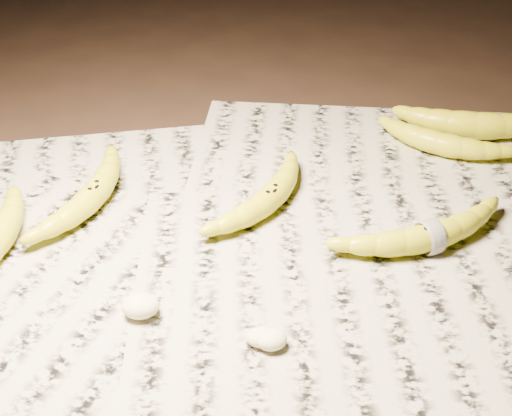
{
  "coord_description": "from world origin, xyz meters",
  "views": [
    {
      "loc": [
        -0.03,
        -0.66,
        0.53
      ],
      "look_at": [
        0.02,
        0.01,
        0.05
      ],
      "focal_mm": 50.0,
      "sensor_mm": 36.0,
      "label": 1
    }
  ],
  "objects": [
    {
      "name": "banana_upper_b",
      "position": [
        0.35,
        0.23,
        0.03
      ],
      "size": [
        0.21,
        0.1,
        0.04
      ],
      "primitive_type": null,
      "rotation": [
        0.0,
        0.0,
        -0.2
      ],
      "color": "gold",
      "rests_on": "newspaper_patch"
    },
    {
      "name": "banana_upper_a",
      "position": [
        0.29,
        0.19,
        0.02
      ],
      "size": [
        0.17,
        0.14,
        0.03
      ],
      "primitive_type": null,
      "rotation": [
        0.0,
        0.0,
        -0.57
      ],
      "color": "gold",
      "rests_on": "newspaper_patch"
    },
    {
      "name": "banana_taped",
      "position": [
        0.22,
        -0.02,
        0.03
      ],
      "size": [
        0.21,
        0.11,
        0.03
      ],
      "primitive_type": null,
      "rotation": [
        0.0,
        0.0,
        0.31
      ],
      "color": "gold",
      "rests_on": "newspaper_patch"
    },
    {
      "name": "ground",
      "position": [
        0.0,
        0.0,
        0.0
      ],
      "size": [
        3.0,
        3.0,
        0.0
      ],
      "primitive_type": "plane",
      "color": "black",
      "rests_on": "ground"
    },
    {
      "name": "measuring_tape",
      "position": [
        0.22,
        -0.02,
        0.03
      ],
      "size": [
        0.02,
        0.04,
        0.04
      ],
      "primitive_type": "torus",
      "rotation": [
        0.0,
        1.57,
        0.31
      ],
      "color": "white",
      "rests_on": "newspaper_patch"
    },
    {
      "name": "newspaper_patch",
      "position": [
        0.0,
        -0.0,
        0.0
      ],
      "size": [
        0.9,
        0.7,
        0.01
      ],
      "primitive_type": "cube",
      "color": "#A19E8A",
      "rests_on": "ground"
    },
    {
      "name": "banana_left_a",
      "position": [
        -0.18,
        0.09,
        0.02
      ],
      "size": [
        0.12,
        0.2,
        0.03
      ],
      "primitive_type": null,
      "rotation": [
        0.0,
        0.0,
        1.18
      ],
      "color": "gold",
      "rests_on": "newspaper_patch"
    },
    {
      "name": "flesh_chunk_b",
      "position": [
        0.01,
        -0.16,
        0.02
      ],
      "size": [
        0.03,
        0.02,
        0.02
      ],
      "primitive_type": "ellipsoid",
      "color": "beige",
      "rests_on": "newspaper_patch"
    },
    {
      "name": "flesh_chunk_c",
      "position": [
        0.02,
        -0.17,
        0.02
      ],
      "size": [
        0.03,
        0.03,
        0.02
      ],
      "primitive_type": "ellipsoid",
      "color": "beige",
      "rests_on": "newspaper_patch"
    },
    {
      "name": "banana_center",
      "position": [
        0.04,
        0.07,
        0.02
      ],
      "size": [
        0.15,
        0.18,
        0.03
      ],
      "primitive_type": null,
      "rotation": [
        0.0,
        0.0,
        0.92
      ],
      "color": "gold",
      "rests_on": "newspaper_patch"
    },
    {
      "name": "flesh_chunk_a",
      "position": [
        -0.11,
        -0.11,
        0.02
      ],
      "size": [
        0.04,
        0.03,
        0.02
      ],
      "primitive_type": "ellipsoid",
      "color": "beige",
      "rests_on": "newspaper_patch"
    }
  ]
}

